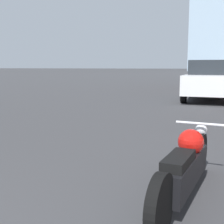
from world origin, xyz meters
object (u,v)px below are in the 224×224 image
Objects in this scene: parked_car_red at (217,75)px; parked_car_green at (221,71)px; parked_car_black at (221,72)px; parked_car_white at (209,80)px; motorcycle at (186,166)px.

parked_car_red is 1.12× the size of parked_car_green.
parked_car_red is 24.06m from parked_car_green.
parked_car_white is at bearing -96.14° from parked_car_black.
parked_car_white is 1.06× the size of parked_car_green.
parked_car_green is (-0.06, 45.89, 0.47)m from motorcycle.
motorcycle is 21.84m from parked_car_red.
parked_car_white is 0.94× the size of parked_car_red.
parked_car_black is (0.28, 23.40, 0.00)m from parked_car_white.
parked_car_white is at bearing -84.91° from parked_car_red.
parked_car_green is at bearing 95.53° from parked_car_red.
motorcycle is at bearing -84.08° from parked_car_red.
parked_car_green is (0.16, 35.34, -0.03)m from parked_car_white.
parked_car_white is 35.34m from parked_car_green.
motorcycle is 0.50× the size of parked_car_red.
motorcycle is 0.56× the size of parked_car_black.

